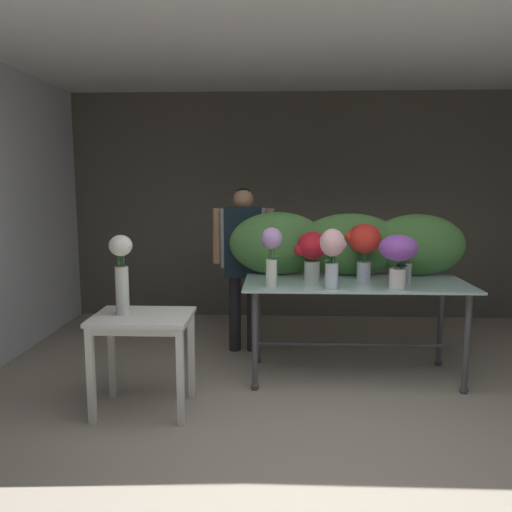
# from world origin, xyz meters

# --- Properties ---
(ground_plane) EXTENTS (8.62, 8.62, 0.00)m
(ground_plane) POSITION_xyz_m (0.00, 1.96, 0.00)
(ground_plane) COLOR #9E9384
(wall_back) EXTENTS (5.87, 0.12, 2.82)m
(wall_back) POSITION_xyz_m (0.00, 3.92, 1.41)
(wall_back) COLOR #5B564C
(wall_back) RESTS_ON ground
(ceiling_slab) EXTENTS (5.99, 4.04, 0.12)m
(ceiling_slab) POSITION_xyz_m (0.00, 1.96, 2.88)
(ceiling_slab) COLOR silver
(ceiling_slab) RESTS_ON wall_back
(display_table_glass) EXTENTS (1.91, 0.86, 0.87)m
(display_table_glass) POSITION_xyz_m (0.38, 1.77, 0.72)
(display_table_glass) COLOR #ACD6D3
(display_table_glass) RESTS_ON ground
(side_table_white) EXTENTS (0.72, 0.55, 0.74)m
(side_table_white) POSITION_xyz_m (-1.29, 1.03, 0.63)
(side_table_white) COLOR white
(side_table_white) RESTS_ON ground
(florist) EXTENTS (0.61, 0.24, 1.66)m
(florist) POSITION_xyz_m (-0.64, 2.45, 1.03)
(florist) COLOR #232328
(florist) RESTS_ON ground
(foliage_backdrop) EXTENTS (2.16, 0.30, 0.58)m
(foliage_backdrop) POSITION_xyz_m (0.35, 2.08, 1.15)
(foliage_backdrop) COLOR #477F3D
(foliage_backdrop) RESTS_ON display_table_glass
(vase_crimson_ranunculus) EXTENTS (0.29, 0.26, 0.43)m
(vase_crimson_ranunculus) POSITION_xyz_m (-0.00, 1.80, 1.12)
(vase_crimson_ranunculus) COLOR silver
(vase_crimson_ranunculus) RESTS_ON display_table_glass
(vase_scarlet_dahlias) EXTENTS (0.32, 0.29, 0.49)m
(vase_scarlet_dahlias) POSITION_xyz_m (0.46, 1.85, 1.19)
(vase_scarlet_dahlias) COLOR silver
(vase_scarlet_dahlias) RESTS_ON display_table_glass
(vase_lilac_carnations) EXTENTS (0.18, 0.17, 0.49)m
(vase_lilac_carnations) POSITION_xyz_m (-0.35, 1.50, 1.16)
(vase_lilac_carnations) COLOR silver
(vase_lilac_carnations) RESTS_ON display_table_glass
(vase_violet_tulips) EXTENTS (0.30, 0.30, 0.44)m
(vase_violet_tulips) POSITION_xyz_m (0.66, 1.45, 1.15)
(vase_violet_tulips) COLOR silver
(vase_violet_tulips) RESTS_ON display_table_glass
(vase_blush_freesia) EXTENTS (0.21, 0.20, 0.49)m
(vase_blush_freesia) POSITION_xyz_m (0.14, 1.45, 1.16)
(vase_blush_freesia) COLOR silver
(vase_blush_freesia) RESTS_ON display_table_glass
(vase_coral_roses) EXTENTS (0.18, 0.18, 0.39)m
(vase_coral_roses) POSITION_xyz_m (0.79, 1.69, 1.10)
(vase_coral_roses) COLOR silver
(vase_coral_roses) RESTS_ON display_table_glass
(vase_white_roses_tall) EXTENTS (0.17, 0.17, 0.59)m
(vase_white_roses_tall) POSITION_xyz_m (-1.44, 1.03, 1.07)
(vase_white_roses_tall) COLOR silver
(vase_white_roses_tall) RESTS_ON side_table_white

